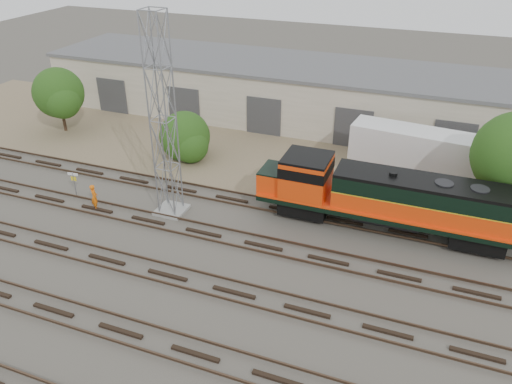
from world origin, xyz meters
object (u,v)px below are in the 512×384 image
(locomotive, at_px, (385,198))
(signal_tower, at_px, (163,123))
(semi_trailer, at_px, (445,155))
(worker, at_px, (94,197))

(locomotive, xyz_separation_m, signal_tower, (-13.49, -2.84, 4.05))
(signal_tower, distance_m, semi_trailer, 19.94)
(worker, relative_size, semi_trailer, 0.14)
(locomotive, distance_m, semi_trailer, 8.06)
(locomotive, relative_size, semi_trailer, 1.26)
(signal_tower, height_order, worker, signal_tower)
(signal_tower, height_order, semi_trailer, signal_tower)
(semi_trailer, bearing_deg, worker, -145.07)
(worker, bearing_deg, locomotive, -126.07)
(locomotive, bearing_deg, signal_tower, -168.12)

